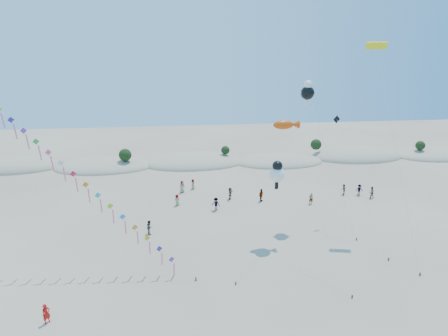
# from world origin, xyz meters

# --- Properties ---
(dune_ridge) EXTENTS (145.30, 11.49, 5.57)m
(dune_ridge) POSITION_xyz_m (1.06, 45.14, 0.11)
(dune_ridge) COLOR tan
(dune_ridge) RESTS_ON ground
(kite_train) EXTENTS (24.62, 9.38, 21.51)m
(kite_train) POSITION_xyz_m (-14.10, 13.35, 11.17)
(kite_train) COLOR #3F2D1E
(kite_train) RESTS_ON ground
(fish_kite) EXTENTS (4.43, 13.27, 13.19)m
(fish_kite) POSITION_xyz_m (9.20, 17.06, 12.65)
(fish_kite) COLOR #3F2D1E
(fish_kite) RESTS_ON ground
(cartoon_kite_low) EXTENTS (6.35, 8.62, 9.27)m
(cartoon_kite_low) POSITION_xyz_m (7.90, 15.17, 7.94)
(cartoon_kite_low) COLOR #3F2D1E
(cartoon_kite_low) RESTS_ON ground
(cartoon_kite_high) EXTENTS (5.48, 7.79, 17.01)m
(cartoon_kite_high) POSITION_xyz_m (12.63, 20.91, 15.72)
(cartoon_kite_high) COLOR #3F2D1E
(cartoon_kite_high) RESTS_ON ground
(parafoil_kite) EXTENTS (2.24, 12.64, 21.16)m
(parafoil_kite) POSITION_xyz_m (19.30, 18.67, 20.29)
(parafoil_kite) COLOR #3F2D1E
(parafoil_kite) RESTS_ON ground
(dark_kite) EXTENTS (2.53, 11.41, 12.90)m
(dark_kite) POSITION_xyz_m (17.00, 17.48, 8.73)
(dark_kite) COLOR #3F2D1E
(dark_kite) RESTS_ON ground
(flyer_foreground) EXTENTS (0.72, 0.72, 1.69)m
(flyer_foreground) POSITION_xyz_m (-12.99, 4.25, 0.84)
(flyer_foreground) COLOR red
(flyer_foreground) RESTS_ON ground
(beachgoers) EXTENTS (31.49, 14.55, 1.83)m
(beachgoers) POSITION_xyz_m (7.86, 26.12, 0.84)
(beachgoers) COLOR slate
(beachgoers) RESTS_ON ground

